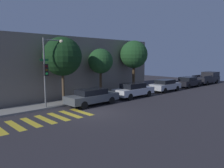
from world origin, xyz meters
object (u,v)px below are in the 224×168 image
(traffic_light_pole, at_px, (49,64))
(sedan_far_end, at_px, (165,85))
(sedan_middle, at_px, (134,90))
(tree_midblock, at_px, (101,61))
(sedan_near_corner, at_px, (92,96))
(pickup_truck, at_px, (207,78))
(tree_far_end, at_px, (134,55))
(sedan_tail_of_row, at_px, (188,82))
(tree_near_corner, at_px, (62,57))

(traffic_light_pole, xyz_separation_m, sedan_far_end, (14.03, -1.27, -2.76))
(sedan_middle, bearing_deg, tree_midblock, 137.24)
(traffic_light_pole, height_order, sedan_near_corner, traffic_light_pole)
(sedan_far_end, relative_size, pickup_truck, 0.76)
(sedan_near_corner, distance_m, sedan_middle, 5.25)
(sedan_middle, relative_size, tree_far_end, 0.77)
(tree_far_end, bearing_deg, sedan_middle, -138.67)
(sedan_middle, xyz_separation_m, sedan_far_end, (5.63, 0.00, -0.02))
(sedan_far_end, distance_m, pickup_truck, 11.39)
(sedan_far_end, height_order, tree_far_end, tree_far_end)
(sedan_tail_of_row, relative_size, tree_midblock, 0.87)
(tree_near_corner, bearing_deg, traffic_light_pole, -151.15)
(traffic_light_pole, xyz_separation_m, sedan_near_corner, (3.15, -1.27, -2.77))
(sedan_near_corner, height_order, sedan_tail_of_row, sedan_tail_of_row)
(traffic_light_pole, relative_size, tree_far_end, 0.93)
(sedan_tail_of_row, height_order, pickup_truck, pickup_truck)
(pickup_truck, bearing_deg, sedan_tail_of_row, 180.00)
(tree_near_corner, xyz_separation_m, tree_far_end, (9.19, 0.00, 0.24))
(sedan_near_corner, distance_m, pickup_truck, 22.27)
(traffic_light_pole, xyz_separation_m, tree_near_corner, (1.75, 0.96, 0.55))
(sedan_middle, height_order, sedan_tail_of_row, sedan_middle)
(sedan_near_corner, distance_m, sedan_far_end, 10.88)
(sedan_middle, height_order, tree_near_corner, tree_near_corner)
(tree_near_corner, height_order, tree_midblock, tree_near_corner)
(traffic_light_pole, xyz_separation_m, pickup_truck, (25.42, -1.27, -2.62))
(pickup_truck, bearing_deg, sedan_middle, 180.00)
(sedan_tail_of_row, bearing_deg, sedan_far_end, 180.00)
(sedan_middle, xyz_separation_m, pickup_truck, (17.02, -0.00, 0.12))
(tree_near_corner, bearing_deg, tree_far_end, 0.00)
(sedan_far_end, bearing_deg, tree_midblock, 164.49)
(sedan_tail_of_row, xyz_separation_m, tree_far_end, (-8.53, 2.23, 3.56))
(traffic_light_pole, height_order, sedan_middle, traffic_light_pole)
(traffic_light_pole, relative_size, sedan_tail_of_row, 1.29)
(sedan_tail_of_row, xyz_separation_m, tree_midblock, (-13.49, 2.23, 2.86))
(sedan_middle, relative_size, sedan_far_end, 1.08)
(sedan_near_corner, relative_size, tree_midblock, 0.96)
(sedan_middle, bearing_deg, sedan_tail_of_row, -0.00)
(tree_midblock, bearing_deg, pickup_truck, -6.55)
(pickup_truck, bearing_deg, tree_far_end, 171.23)
(tree_midblock, height_order, tree_far_end, tree_far_end)
(pickup_truck, bearing_deg, sedan_far_end, 180.00)
(traffic_light_pole, bearing_deg, sedan_tail_of_row, -3.73)
(sedan_far_end, distance_m, tree_far_end, 5.22)
(tree_near_corner, distance_m, tree_far_end, 9.19)
(sedan_middle, height_order, pickup_truck, pickup_truck)
(pickup_truck, bearing_deg, sedan_near_corner, 180.00)
(pickup_truck, xyz_separation_m, tree_midblock, (-19.44, 2.23, 2.72))
(sedan_far_end, relative_size, tree_midblock, 0.87)
(pickup_truck, relative_size, tree_far_end, 0.94)
(tree_near_corner, bearing_deg, sedan_middle, -18.56)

